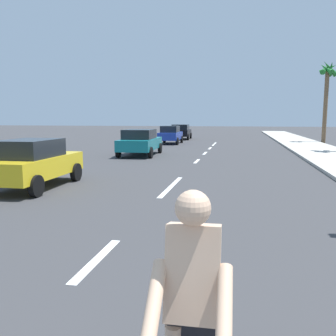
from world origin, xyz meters
TOP-DOWN VIEW (x-y plane):
  - ground_plane at (0.00, 20.00)m, footprint 160.00×160.00m
  - lane_stripe_2 at (0.00, 6.71)m, footprint 0.16×1.80m
  - lane_stripe_3 at (0.00, 12.07)m, footprint 0.16×1.80m
  - lane_stripe_4 at (0.00, 13.86)m, footprint 0.16×1.80m
  - lane_stripe_5 at (0.00, 19.99)m, footprint 0.16×1.80m
  - lane_stripe_6 at (0.00, 24.34)m, footprint 0.16×1.80m
  - lane_stripe_7 at (0.00, 28.15)m, footprint 0.16×1.80m
  - lane_stripe_8 at (0.00, 31.51)m, footprint 0.16×1.80m
  - lane_stripe_9 at (0.00, 33.72)m, footprint 0.16×1.80m
  - parked_car_yellow at (-4.33, 11.88)m, footprint 1.91×3.96m
  - parked_car_teal at (-3.73, 22.29)m, footprint 2.24×4.56m
  - parked_car_blue at (-3.81, 32.21)m, footprint 1.84×3.86m
  - parked_car_black at (-4.02, 39.02)m, footprint 2.19×4.47m
  - palm_tree_distant at (9.50, 35.48)m, footprint 1.70×1.77m

SIDE VIEW (x-z plane):
  - ground_plane at x=0.00m, z-range 0.00..0.00m
  - lane_stripe_2 at x=0.00m, z-range 0.00..0.01m
  - lane_stripe_3 at x=0.00m, z-range 0.00..0.01m
  - lane_stripe_4 at x=0.00m, z-range 0.00..0.01m
  - lane_stripe_5 at x=0.00m, z-range 0.00..0.01m
  - lane_stripe_6 at x=0.00m, z-range 0.00..0.01m
  - lane_stripe_7 at x=0.00m, z-range 0.00..0.01m
  - lane_stripe_8 at x=0.00m, z-range 0.00..0.01m
  - lane_stripe_9 at x=0.00m, z-range 0.00..0.01m
  - parked_car_blue at x=-3.81m, z-range 0.05..1.62m
  - parked_car_yellow at x=-4.33m, z-range 0.05..1.62m
  - parked_car_black at x=-4.02m, z-range 0.06..1.63m
  - parked_car_teal at x=-3.73m, z-range 0.06..1.63m
  - palm_tree_distant at x=9.50m, z-range 1.74..9.00m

